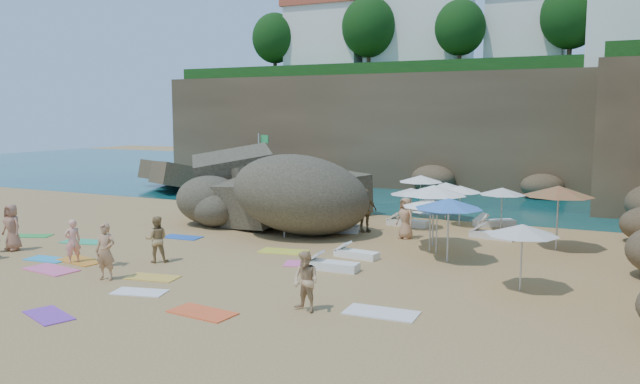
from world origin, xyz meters
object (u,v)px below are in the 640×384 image
at_px(flag_pole, 261,158).
at_px(person_stand_6, 73,241).
at_px(person_stand_2, 290,201).
at_px(person_stand_3, 365,210).
at_px(parasol_1, 412,191).
at_px(person_stand_5, 235,197).
at_px(lounger_0, 408,223).
at_px(person_stand_4, 405,218).
at_px(person_stand_1, 156,239).
at_px(rock_outcrop, 262,219).
at_px(parasol_0, 446,186).
at_px(parasol_2, 421,179).

xyz_separation_m(flag_pole, person_stand_6, (1.84, -15.98, -1.83)).
bearing_deg(person_stand_2, person_stand_3, -155.19).
xyz_separation_m(parasol_1, person_stand_5, (-9.76, 0.28, -0.83)).
xyz_separation_m(lounger_0, person_stand_4, (0.79, -2.89, 0.72)).
distance_m(person_stand_1, person_stand_6, 2.93).
height_order(rock_outcrop, person_stand_2, person_stand_2).
xyz_separation_m(person_stand_3, person_stand_6, (-7.18, -9.82, -0.20)).
bearing_deg(person_stand_4, flag_pole, 173.87).
relative_size(parasol_0, lounger_0, 1.00).
bearing_deg(rock_outcrop, lounger_0, 9.30).
relative_size(parasol_0, person_stand_1, 1.18).
distance_m(flag_pole, person_stand_2, 6.98).
bearing_deg(lounger_0, rock_outcrop, -166.42).
xyz_separation_m(person_stand_1, person_stand_5, (-3.56, 10.42, 0.06)).
height_order(lounger_0, person_stand_3, person_stand_3).
relative_size(parasol_1, lounger_0, 1.02).
bearing_deg(parasol_2, lounger_0, -85.39).
bearing_deg(rock_outcrop, person_stand_2, 4.70).
distance_m(parasol_1, lounger_0, 1.72).
height_order(parasol_1, person_stand_2, person_stand_2).
bearing_deg(rock_outcrop, parasol_1, 4.41).
height_order(parasol_0, person_stand_6, parasol_0).
relative_size(parasol_2, person_stand_1, 1.36).
bearing_deg(lounger_0, person_stand_3, -115.43).
xyz_separation_m(parasol_2, person_stand_4, (1.01, -5.66, -1.09)).
xyz_separation_m(flag_pole, person_stand_5, (0.88, -4.22, -1.72)).
bearing_deg(flag_pole, parasol_2, -6.41).
bearing_deg(flag_pole, person_stand_5, -78.19).
relative_size(parasol_0, person_stand_4, 1.13).
height_order(parasol_2, lounger_0, parasol_2).
height_order(person_stand_2, person_stand_5, person_stand_2).
bearing_deg(rock_outcrop, parasol_2, 29.46).
relative_size(person_stand_1, person_stand_5, 0.93).
bearing_deg(person_stand_6, lounger_0, 171.53).
xyz_separation_m(parasol_0, person_stand_3, (-2.42, -4.81, -0.73)).
distance_m(rock_outcrop, person_stand_4, 8.24).
bearing_deg(person_stand_4, parasol_2, 125.50).
bearing_deg(person_stand_3, parasol_1, 0.51).
bearing_deg(person_stand_2, parasol_2, -104.75).
height_order(rock_outcrop, person_stand_4, person_stand_4).
xyz_separation_m(rock_outcrop, person_stand_3, (5.93, -1.08, 0.97)).
height_order(person_stand_1, person_stand_5, person_stand_5).
relative_size(parasol_1, person_stand_2, 1.02).
bearing_deg(parasol_2, person_stand_6, -119.04).
height_order(flag_pole, person_stand_2, flag_pole).
xyz_separation_m(rock_outcrop, person_stand_2, (1.55, 0.13, 0.97)).
xyz_separation_m(person_stand_3, person_stand_4, (2.08, -0.63, -0.10)).
height_order(rock_outcrop, person_stand_3, person_stand_3).
distance_m(rock_outcrop, parasol_1, 7.77).
distance_m(person_stand_1, person_stand_5, 11.01).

